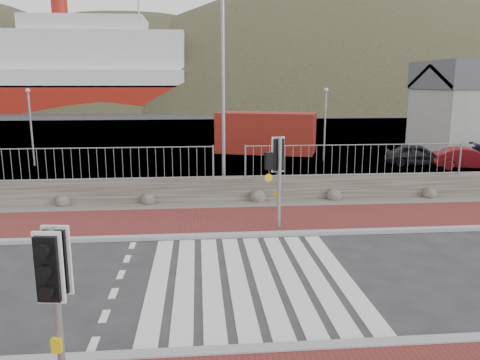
{
  "coord_description": "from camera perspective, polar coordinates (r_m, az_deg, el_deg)",
  "views": [
    {
      "loc": [
        -1.14,
        -9.96,
        4.41
      ],
      "look_at": [
        0.03,
        3.0,
        1.69
      ],
      "focal_mm": 35.0,
      "sensor_mm": 36.0,
      "label": 1
    }
  ],
  "objects": [
    {
      "name": "kerb_near",
      "position": [
        8.29,
        3.78,
        -19.95
      ],
      "size": [
        40.0,
        0.25,
        0.12
      ],
      "primitive_type": "cube",
      "color": "gray",
      "rests_on": "ground"
    },
    {
      "name": "stone_wall",
      "position": [
        17.74,
        -1.33,
        -1.1
      ],
      "size": [
        40.0,
        0.6,
        0.9
      ],
      "primitive_type": "cube",
      "color": "#433F37",
      "rests_on": "ground"
    },
    {
      "name": "shipping_container",
      "position": [
        30.02,
        3.19,
        5.78
      ],
      "size": [
        6.63,
        4.38,
        2.56
      ],
      "primitive_type": "cube",
      "rotation": [
        0.0,
        0.0,
        -0.32
      ],
      "color": "maroon",
      "rests_on": "ground"
    },
    {
      "name": "traffic_signal_near",
      "position": [
        6.76,
        -21.66,
        -11.19
      ],
      "size": [
        0.39,
        0.27,
        2.59
      ],
      "rotation": [
        0.0,
        0.0,
        -0.12
      ],
      "color": "gray",
      "rests_on": "ground"
    },
    {
      "name": "gravel_strip",
      "position": [
        17.07,
        -1.15,
        -3.08
      ],
      "size": [
        40.0,
        1.5,
        0.06
      ],
      "primitive_type": "cube",
      "color": "#59544C",
      "rests_on": "ground"
    },
    {
      "name": "traffic_signal_far",
      "position": [
        14.0,
        4.71,
        2.1
      ],
      "size": [
        0.7,
        0.36,
        2.85
      ],
      "rotation": [
        0.0,
        0.0,
        3.39
      ],
      "color": "gray",
      "rests_on": "ground"
    },
    {
      "name": "zebra_crossing",
      "position": [
        10.95,
        1.3,
        -11.92
      ],
      "size": [
        4.62,
        5.6,
        0.01
      ],
      "color": "silver",
      "rests_on": "ground"
    },
    {
      "name": "car_a",
      "position": [
        27.06,
        20.83,
        2.88
      ],
      "size": [
        3.67,
        2.35,
        1.16
      ],
      "primitive_type": "imported",
      "rotation": [
        0.0,
        0.0,
        1.26
      ],
      "color": "black",
      "rests_on": "ground"
    },
    {
      "name": "car_b",
      "position": [
        26.96,
        26.03,
        2.37
      ],
      "size": [
        3.58,
        2.1,
        1.11
      ],
      "primitive_type": "imported",
      "rotation": [
        0.0,
        0.0,
        1.28
      ],
      "color": "maroon",
      "rests_on": "ground"
    },
    {
      "name": "quay",
      "position": [
        38.13,
        -3.42,
        5.13
      ],
      "size": [
        120.0,
        40.0,
        0.5
      ],
      "primitive_type": "cube",
      "color": "#4C4C4F",
      "rests_on": "ground"
    },
    {
      "name": "ferry",
      "position": [
        81.34,
        -22.44,
        11.59
      ],
      "size": [
        50.0,
        16.0,
        20.0
      ],
      "color": "maroon",
      "rests_on": "ground"
    },
    {
      "name": "hills_backdrop",
      "position": [
        101.94,
        -0.53,
        -3.84
      ],
      "size": [
        254.0,
        90.0,
        100.0
      ],
      "color": "#272F1C",
      "rests_on": "ground"
    },
    {
      "name": "ground",
      "position": [
        10.95,
        1.3,
        -11.95
      ],
      "size": [
        220.0,
        220.0,
        0.0
      ],
      "primitive_type": "plane",
      "color": "#28282B",
      "rests_on": "ground"
    },
    {
      "name": "kerb_far",
      "position": [
        13.72,
        -0.11,
        -6.73
      ],
      "size": [
        40.0,
        0.25,
        0.12
      ],
      "primitive_type": "cube",
      "color": "gray",
      "rests_on": "ground"
    },
    {
      "name": "railing",
      "position": [
        17.34,
        -1.32,
        3.2
      ],
      "size": [
        18.07,
        0.07,
        1.22
      ],
      "color": "gray",
      "rests_on": "stone_wall"
    },
    {
      "name": "streetlight",
      "position": [
        18.07,
        -1.63,
        12.04
      ],
      "size": [
        1.69,
        0.42,
        7.98
      ],
      "rotation": [
        0.0,
        0.0,
        -0.15
      ],
      "color": "gray",
      "rests_on": "ground"
    },
    {
      "name": "sidewalk_far",
      "position": [
        15.15,
        -0.61,
        -4.97
      ],
      "size": [
        40.0,
        3.0,
        0.08
      ],
      "primitive_type": "cube",
      "color": "maroon",
      "rests_on": "ground"
    },
    {
      "name": "water",
      "position": [
        73.0,
        -4.3,
        8.29
      ],
      "size": [
        220.0,
        50.0,
        0.05
      ],
      "primitive_type": "cube",
      "color": "#3F4C54",
      "rests_on": "ground"
    }
  ]
}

